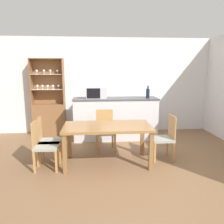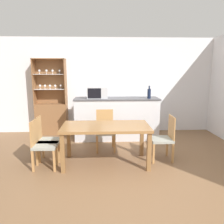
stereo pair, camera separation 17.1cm
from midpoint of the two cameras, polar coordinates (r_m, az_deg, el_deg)
name	(u,v)px [view 2 (the right image)]	position (r m, az deg, el deg)	size (l,w,h in m)	color
ground_plane	(130,173)	(3.82, 5.99, -15.67)	(18.00, 18.00, 0.00)	brown
wall_back	(118,86)	(6.04, 2.53, 6.87)	(6.80, 0.06, 2.55)	silver
kitchen_counter	(117,118)	(5.44, 2.09, -1.69)	(2.06, 0.60, 1.03)	silver
display_cabinet	(52,112)	(6.06, -14.69, -0.09)	(0.83, 0.33, 1.99)	brown
dining_table	(106,130)	(3.96, -0.39, -4.76)	(1.57, 0.81, 0.72)	olive
dining_chair_side_right_far	(164,138)	(4.32, 14.43, -6.69)	(0.40, 0.40, 0.86)	#999E93
dining_chair_side_left_near	(43,144)	(4.02, -16.39, -8.12)	(0.41, 0.41, 0.86)	#999E93
dining_chair_head_far	(105,130)	(4.71, -0.76, -4.85)	(0.42, 0.42, 0.86)	#999E93
dining_chair_side_left_far	(47,140)	(4.24, -15.61, -7.06)	(0.42, 0.42, 0.86)	#999E93
microwave	(97,93)	(5.30, -2.90, 5.09)	(0.49, 0.36, 0.27)	#B7BABF
wine_bottle	(149,93)	(5.33, 10.58, 4.80)	(0.08, 0.08, 0.30)	#141E38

